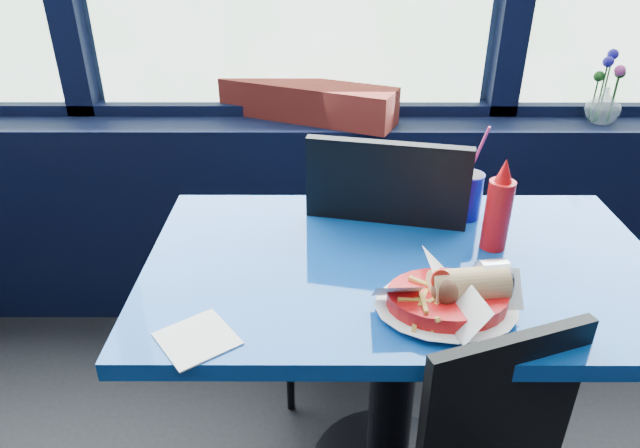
{
  "coord_description": "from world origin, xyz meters",
  "views": [
    {
      "loc": [
        0.11,
        0.87,
        1.47
      ],
      "look_at": [
        0.11,
        1.98,
        0.86
      ],
      "focal_mm": 32.0,
      "sensor_mm": 36.0,
      "label": 1
    }
  ],
  "objects_px": {
    "planter_box": "(307,101)",
    "soda_cup": "(467,194)",
    "near_table": "(398,322)",
    "chair_near_back": "(368,258)",
    "food_basket": "(450,297)",
    "ketchup_bottle": "(498,210)",
    "flower_vase": "(604,101)"
  },
  "relations": [
    {
      "from": "food_basket",
      "to": "ketchup_bottle",
      "type": "relative_size",
      "value": 1.33
    },
    {
      "from": "planter_box",
      "to": "soda_cup",
      "type": "xyz_separation_m",
      "value": [
        0.44,
        -0.67,
        -0.05
      ]
    },
    {
      "from": "ketchup_bottle",
      "to": "planter_box",
      "type": "bearing_deg",
      "value": 119.48
    },
    {
      "from": "near_table",
      "to": "food_basket",
      "type": "bearing_deg",
      "value": -70.05
    },
    {
      "from": "near_table",
      "to": "soda_cup",
      "type": "bearing_deg",
      "value": 49.01
    },
    {
      "from": "flower_vase",
      "to": "food_basket",
      "type": "height_order",
      "value": "flower_vase"
    },
    {
      "from": "ketchup_bottle",
      "to": "soda_cup",
      "type": "height_order",
      "value": "soda_cup"
    },
    {
      "from": "near_table",
      "to": "chair_near_back",
      "type": "bearing_deg",
      "value": 99.02
    },
    {
      "from": "food_basket",
      "to": "ketchup_bottle",
      "type": "xyz_separation_m",
      "value": [
        0.16,
        0.26,
        0.07
      ]
    },
    {
      "from": "near_table",
      "to": "ketchup_bottle",
      "type": "bearing_deg",
      "value": 16.02
    },
    {
      "from": "planter_box",
      "to": "food_basket",
      "type": "xyz_separation_m",
      "value": [
        0.31,
        -1.08,
        -0.08
      ]
    },
    {
      "from": "chair_near_back",
      "to": "flower_vase",
      "type": "xyz_separation_m",
      "value": [
        0.86,
        0.53,
        0.32
      ]
    },
    {
      "from": "planter_box",
      "to": "food_basket",
      "type": "height_order",
      "value": "planter_box"
    },
    {
      "from": "soda_cup",
      "to": "chair_near_back",
      "type": "bearing_deg",
      "value": 158.7
    },
    {
      "from": "chair_near_back",
      "to": "flower_vase",
      "type": "bearing_deg",
      "value": -136.08
    },
    {
      "from": "planter_box",
      "to": "soda_cup",
      "type": "relative_size",
      "value": 2.47
    },
    {
      "from": "chair_near_back",
      "to": "planter_box",
      "type": "bearing_deg",
      "value": -59.43
    },
    {
      "from": "near_table",
      "to": "soda_cup",
      "type": "xyz_separation_m",
      "value": [
        0.19,
        0.22,
        0.25
      ]
    },
    {
      "from": "near_table",
      "to": "food_basket",
      "type": "height_order",
      "value": "food_basket"
    },
    {
      "from": "chair_near_back",
      "to": "food_basket",
      "type": "distance_m",
      "value": 0.57
    },
    {
      "from": "flower_vase",
      "to": "food_basket",
      "type": "relative_size",
      "value": 0.83
    },
    {
      "from": "near_table",
      "to": "food_basket",
      "type": "distance_m",
      "value": 0.3
    },
    {
      "from": "flower_vase",
      "to": "ketchup_bottle",
      "type": "height_order",
      "value": "flower_vase"
    },
    {
      "from": "near_table",
      "to": "planter_box",
      "type": "xyz_separation_m",
      "value": [
        -0.24,
        0.89,
        0.3
      ]
    },
    {
      "from": "food_basket",
      "to": "ketchup_bottle",
      "type": "bearing_deg",
      "value": 75.82
    },
    {
      "from": "flower_vase",
      "to": "near_table",
      "type": "bearing_deg",
      "value": -133.65
    },
    {
      "from": "near_table",
      "to": "planter_box",
      "type": "height_order",
      "value": "planter_box"
    },
    {
      "from": "chair_near_back",
      "to": "flower_vase",
      "type": "height_order",
      "value": "flower_vase"
    },
    {
      "from": "food_basket",
      "to": "planter_box",
      "type": "bearing_deg",
      "value": 123.51
    },
    {
      "from": "chair_near_back",
      "to": "ketchup_bottle",
      "type": "distance_m",
      "value": 0.48
    },
    {
      "from": "chair_near_back",
      "to": "food_basket",
      "type": "bearing_deg",
      "value": 115.41
    },
    {
      "from": "flower_vase",
      "to": "ketchup_bottle",
      "type": "bearing_deg",
      "value": -126.69
    }
  ]
}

